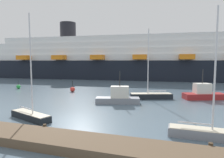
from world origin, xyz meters
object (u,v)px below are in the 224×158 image
Objects in this scene: sailboat_1 at (206,132)px; fishing_boat_1 at (203,94)px; sailboat_3 at (30,114)px; cruise_ship at (122,60)px; fishing_boat_0 at (118,97)px; channel_buoy_0 at (72,89)px; channel_buoy_1 at (19,87)px; sailboat_2 at (151,95)px.

sailboat_1 reaches higher than fishing_boat_1.
sailboat_1 is 13.61m from sailboat_3.
cruise_ship is at bearing 112.88° from sailboat_3.
fishing_boat_0 is at bearing -80.81° from cruise_ship.
sailboat_1 is 22.87m from channel_buoy_0.
channel_buoy_1 is (-20.53, 6.49, -0.37)m from fishing_boat_0.
channel_buoy_1 is at bearing -24.38° from sailboat_2.
fishing_boat_1 is at bearing 84.35° from sailboat_1.
sailboat_1 is at bearing 19.17° from sailboat_3.
fishing_boat_1 reaches higher than fishing_boat_0.
channel_buoy_0 is (-17.57, 14.64, -0.03)m from sailboat_1.
fishing_boat_0 is at bearing -17.53° from channel_buoy_1.
sailboat_3 is at bearing 36.17° from sailboat_2.
fishing_boat_0 is at bearing 10.28° from fishing_boat_1.
cruise_ship is (-7.85, 32.66, 4.58)m from fishing_boat_0.
fishing_boat_0 reaches higher than channel_buoy_0.
sailboat_3 is (-13.61, 0.09, 0.01)m from sailboat_1.
cruise_ship is (-16.00, 41.17, 4.88)m from sailboat_1.
sailboat_2 is at bearing -5.98° from channel_buoy_1.
fishing_boat_1 is 2.94× the size of channel_buoy_0.
cruise_ship reaches higher than sailboat_3.
channel_buoy_1 is (-23.90, 2.51, -0.12)m from sailboat_2.
channel_buoy_0 is (-19.36, 0.45, -0.33)m from fishing_boat_1.
fishing_boat_0 is 3.75× the size of channel_buoy_1.
cruise_ship reaches higher than sailboat_1.
sailboat_2 is at bearing -72.96° from cruise_ship.
sailboat_2 reaches higher than fishing_boat_1.
channel_buoy_0 is at bearing 141.73° from sailboat_1.
channel_buoy_0 is 0.02× the size of cruise_ship.
sailboat_3 is 1.61× the size of fishing_boat_1.
cruise_ship is (-17.79, 26.98, 4.58)m from fishing_boat_1.
channel_buoy_0 is at bearing -20.80° from fishing_boat_1.
sailboat_1 is 13.37m from sailboat_2.
sailboat_3 reaches higher than sailboat_1.
channel_buoy_0 is 27.02m from cruise_ship.
sailboat_2 is 0.10× the size of cruise_ship.
cruise_ship is at bearing 86.63° from channel_buoy_0.
sailboat_2 is 1.04× the size of sailboat_3.
sailboat_2 is 24.03m from channel_buoy_1.
cruise_ship reaches higher than sailboat_2.
channel_buoy_0 is at bearing -97.69° from cruise_ship.
fishing_boat_0 is (-3.37, -3.98, 0.25)m from sailboat_2.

